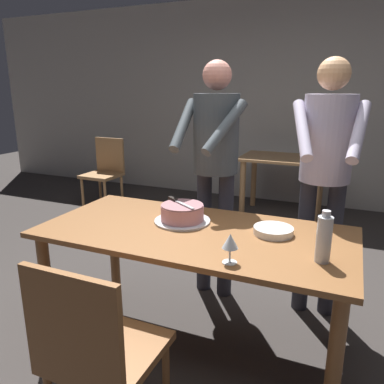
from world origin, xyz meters
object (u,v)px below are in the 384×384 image
Objects in this scene: person_standing_beside at (326,162)px; cake_on_platter at (182,214)px; cake_knife at (176,201)px; plate_stack at (273,231)px; main_dining_table at (194,247)px; person_cutting_cake at (215,155)px; background_chair_1 at (105,170)px; water_bottle at (324,239)px; background_table at (283,170)px; chair_near_side at (97,350)px; wine_glass_near at (230,242)px.

cake_on_platter is at bearing -143.20° from person_standing_beside.
plate_stack is (0.61, -0.02, -0.10)m from cake_knife.
person_standing_beside is at bearing 36.80° from cake_on_platter.
main_dining_table is 1.03× the size of person_cutting_cake.
plate_stack is 3.37m from background_chair_1.
person_standing_beside is at bearing 32.80° from cake_knife.
water_bottle reaches higher than main_dining_table.
cake_knife is at bearing 162.57° from water_bottle.
background_table is (0.04, 2.69, -0.07)m from main_dining_table.
plate_stack is 1.09m from chair_near_side.
plate_stack is at bearing 60.06° from chair_near_side.
chair_near_side reaches higher than wine_glass_near.
person_standing_beside is 3.28m from background_chair_1.
water_bottle is at bearing 25.01° from wine_glass_near.
main_dining_table is at bearing -37.57° from cake_knife.
water_bottle is 1.14m from person_cutting_cake.
chair_near_side is at bearing -116.66° from person_standing_beside.
main_dining_table is 5.21× the size of cake_on_platter.
plate_stack is at bearing 15.12° from main_dining_table.
person_standing_beside reaches higher than wine_glass_near.
background_chair_1 reaches higher than plate_stack.
main_dining_table is 0.77m from person_cutting_cake.
person_cutting_cake is at bearing 90.26° from chair_near_side.
background_chair_1 reaches higher than background_table.
person_cutting_cake is at bearing 136.39° from water_bottle.
wine_glass_near is (-0.11, -0.44, 0.08)m from plate_stack.
plate_stack is 0.81m from person_cutting_cake.
water_bottle is at bearing -43.61° from person_cutting_cake.
person_standing_beside is at bearing 69.26° from plate_stack.
cake_on_platter is 0.38× the size of chair_near_side.
cake_on_platter is 0.10m from cake_knife.
person_standing_beside is (0.32, 0.99, 0.22)m from wine_glass_near.
background_chair_1 is (-2.11, 1.56, -0.58)m from person_cutting_cake.
wine_glass_near reaches higher than plate_stack.
wine_glass_near is at bearing -44.86° from background_chair_1.
person_cutting_cake is (0.01, 0.54, 0.27)m from cake_on_platter.
person_cutting_cake reaches higher than background_chair_1.
wine_glass_near reaches higher than main_dining_table.
wine_glass_near is (0.31, -0.32, 0.21)m from main_dining_table.
wine_glass_near is 3.03m from background_table.
chair_near_side reaches higher than background_table.
background_table is at bearing 103.25° from water_bottle.
person_standing_beside is (0.76, 0.57, 0.27)m from cake_on_platter.
background_table is (0.15, 2.05, -0.50)m from person_cutting_cake.
main_dining_table is 1.97× the size of background_chair_1.
cake_on_platter is 0.98m from person_standing_beside.
cake_knife is at bearing 136.95° from wine_glass_near.
cake_knife is (-0.06, 0.04, 0.06)m from cake_on_platter.
water_bottle is (0.28, -0.26, 0.09)m from plate_stack.
cake_on_platter is 1.36× the size of water_bottle.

